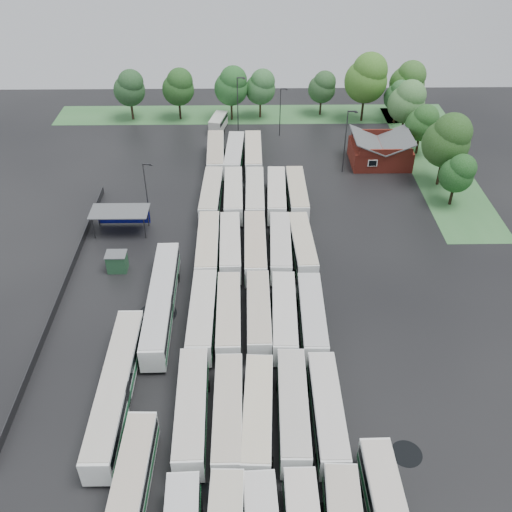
{
  "coord_description": "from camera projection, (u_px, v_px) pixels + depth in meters",
  "views": [
    {
      "loc": [
        1.14,
        -47.26,
        46.09
      ],
      "look_at": [
        2.0,
        12.0,
        2.5
      ],
      "focal_mm": 40.0,
      "sensor_mm": 36.0,
      "label": 1
    }
  ],
  "objects": [
    {
      "name": "tree_east_4",
      "position": [
        398.0,
        95.0,
        110.87
      ],
      "size": [
        5.26,
        5.26,
        8.71
      ],
      "color": "#332411",
      "rests_on": "ground"
    },
    {
      "name": "tree_north_0",
      "position": [
        130.0,
        88.0,
        111.6
      ],
      "size": [
        6.18,
        6.18,
        10.23
      ],
      "color": "#36261B",
      "rests_on": "ground"
    },
    {
      "name": "puddle_3",
      "position": [
        261.0,
        340.0,
        64.84
      ],
      "size": [
        3.5,
        3.5,
        0.01
      ],
      "primitive_type": "cylinder",
      "color": "black",
      "rests_on": "ground"
    },
    {
      "name": "bus_r5c2",
      "position": [
        253.0,
        155.0,
        98.13
      ],
      "size": [
        2.82,
        13.23,
        3.68
      ],
      "rotation": [
        0.0,
        0.0,
        -0.0
      ],
      "color": "white",
      "rests_on": "ground"
    },
    {
      "name": "bus_r3c4",
      "position": [
        302.0,
        246.0,
        76.33
      ],
      "size": [
        3.19,
        12.76,
        3.53
      ],
      "rotation": [
        0.0,
        0.0,
        0.04
      ],
      "color": "white",
      "rests_on": "ground"
    },
    {
      "name": "puddle_2",
      "position": [
        157.0,
        314.0,
        68.32
      ],
      "size": [
        4.63,
        4.63,
        0.01
      ],
      "primitive_type": "cylinder",
      "color": "black",
      "rests_on": "ground"
    },
    {
      "name": "grass_strip_east",
      "position": [
        435.0,
        162.0,
        100.23
      ],
      "size": [
        10.0,
        50.0,
        0.01
      ],
      "primitive_type": "cube",
      "color": "#356A35",
      "rests_on": "ground"
    },
    {
      "name": "bus_r5c0",
      "position": [
        216.0,
        155.0,
        98.08
      ],
      "size": [
        3.27,
        13.43,
        3.72
      ],
      "rotation": [
        0.0,
        0.0,
        0.03
      ],
      "color": "white",
      "rests_on": "ground"
    },
    {
      "name": "tree_east_0",
      "position": [
        458.0,
        173.0,
        85.43
      ],
      "size": [
        5.22,
        5.19,
        8.59
      ],
      "color": "black",
      "rests_on": "ground"
    },
    {
      "name": "tree_north_3",
      "position": [
        261.0,
        87.0,
        112.6
      ],
      "size": [
        6.01,
        6.01,
        9.95
      ],
      "color": "#352115",
      "rests_on": "ground"
    },
    {
      "name": "bus_r3c2",
      "position": [
        255.0,
        247.0,
        75.92
      ],
      "size": [
        2.89,
        13.43,
        3.74
      ],
      "rotation": [
        0.0,
        0.0,
        0.0
      ],
      "color": "white",
      "rests_on": "ground"
    },
    {
      "name": "west_fence",
      "position": [
        63.0,
        289.0,
        71.19
      ],
      "size": [
        0.1,
        50.0,
        1.2
      ],
      "primitive_type": "cube",
      "color": "#2D2D30",
      "rests_on": "ground"
    },
    {
      "name": "bus_r1c3",
      "position": [
        293.0,
        409.0,
        54.47
      ],
      "size": [
        3.08,
        13.13,
        3.64
      ],
      "rotation": [
        0.0,
        0.0,
        -0.02
      ],
      "color": "white",
      "rests_on": "ground"
    },
    {
      "name": "lamp_post_ne",
      "position": [
        346.0,
        137.0,
        93.66
      ],
      "size": [
        1.68,
        0.33,
        10.92
      ],
      "color": "#2D2D30",
      "rests_on": "ground"
    },
    {
      "name": "bus_r2c1",
      "position": [
        229.0,
        316.0,
        65.11
      ],
      "size": [
        2.89,
        12.8,
        3.55
      ],
      "rotation": [
        0.0,
        0.0,
        0.01
      ],
      "color": "white",
      "rests_on": "ground"
    },
    {
      "name": "bus_r2c4",
      "position": [
        312.0,
        317.0,
        65.0
      ],
      "size": [
        2.97,
        12.79,
        3.55
      ],
      "rotation": [
        0.0,
        0.0,
        -0.02
      ],
      "color": "white",
      "rests_on": "ground"
    },
    {
      "name": "tree_north_1",
      "position": [
        179.0,
        87.0,
        111.68
      ],
      "size": [
        6.31,
        6.31,
        10.44
      ],
      "color": "black",
      "rests_on": "ground"
    },
    {
      "name": "lamp_post_back_e",
      "position": [
        281.0,
        109.0,
        106.02
      ],
      "size": [
        1.43,
        0.28,
        9.29
      ],
      "color": "#2D2D30",
      "rests_on": "ground"
    },
    {
      "name": "ground",
      "position": [
        240.0,
        336.0,
        65.36
      ],
      "size": [
        160.0,
        160.0,
        0.0
      ],
      "primitive_type": "plane",
      "color": "black",
      "rests_on": "ground"
    },
    {
      "name": "tree_east_3",
      "position": [
        408.0,
        101.0,
        104.07
      ],
      "size": [
        6.79,
        6.79,
        11.25
      ],
      "color": "black",
      "rests_on": "ground"
    },
    {
      "name": "bus_r5c1",
      "position": [
        234.0,
        155.0,
        98.04
      ],
      "size": [
        3.41,
        13.15,
        3.63
      ],
      "rotation": [
        0.0,
        0.0,
        -0.05
      ],
      "color": "white",
      "rests_on": "ground"
    },
    {
      "name": "tree_north_5",
      "position": [
        367.0,
        78.0,
        109.7
      ],
      "size": [
        8.27,
        8.27,
        13.7
      ],
      "color": "black",
      "rests_on": "ground"
    },
    {
      "name": "bus_r3c3",
      "position": [
        280.0,
        247.0,
        76.13
      ],
      "size": [
        3.12,
        12.99,
        3.59
      ],
      "rotation": [
        0.0,
        0.0,
        -0.03
      ],
      "color": "white",
      "rests_on": "ground"
    },
    {
      "name": "bus_r2c0",
      "position": [
        202.0,
        315.0,
        65.14
      ],
      "size": [
        2.88,
        13.24,
        3.68
      ],
      "rotation": [
        0.0,
        0.0,
        -0.0
      ],
      "color": "white",
      "rests_on": "ground"
    },
    {
      "name": "minibus",
      "position": [
        218.0,
        122.0,
        110.53
      ],
      "size": [
        3.54,
        6.6,
        2.74
      ],
      "rotation": [
        0.0,
        0.0,
        -0.21
      ],
      "color": "silver",
      "rests_on": "ground"
    },
    {
      "name": "tree_north_2",
      "position": [
        232.0,
        85.0,
        111.25
      ],
      "size": [
        6.61,
        6.61,
        10.95
      ],
      "color": "#342819",
      "rests_on": "ground"
    },
    {
      "name": "tree_east_1",
      "position": [
        448.0,
        140.0,
        89.1
      ],
      "size": [
        7.47,
        7.47,
        12.36
      ],
      "color": "black",
      "rests_on": "ground"
    },
    {
      "name": "puddle_1",
      "position": [
        344.0,
        488.0,
        50.03
      ],
      "size": [
        3.54,
        3.54,
        0.01
      ],
      "primitive_type": "cylinder",
      "color": "black",
      "rests_on": "ground"
    },
    {
      "name": "bus_r1c1",
      "position": [
        228.0,
        414.0,
        54.08
      ],
      "size": [
        2.79,
        12.86,
        3.58
      ],
      "rotation": [
        0.0,
        0.0,
        0.0
      ],
      "color": "white",
      "rests_on": "ground"
    },
    {
      "name": "grass_strip_north",
      "position": [
        252.0,
        114.0,
        117.58
      ],
      "size": [
        80.0,
        10.0,
        0.01
      ],
      "primitive_type": "cube",
      "color": "#356A35",
      "rests_on": "ground"
    },
    {
      "name": "bus_r4c3",
      "position": [
        276.0,
        195.0,
        87.18
      ],
      "size": [
        3.17,
        13.05,
        3.61
      ],
      "rotation": [
        0.0,
        0.0,
        -0.03
      ],
      "color": "white",
      "rests_on": "ground"
    },
    {
      "name": "wash_shed",
      "position": [
        120.0,
        213.0,
        81.13
      ],
      "size": [
        8.2,
        4.2,
        3.58
      ],
      "color": "#2D2D30",
      "rests_on": "ground"
    },
    {
      "name": "bus_r1c2",
      "position": [
        258.0,
        415.0,
        53.99
      ],
      "size": [
        3.34,
        12.93,
        3.57
      ],
      "rotation": [
        0.0,
        0.0,
        -0.05
      ],
      "color": "white",
      "rests_on": "ground"
    },
    {
      "name": "bus_r2c3",
      "position": [
        284.0,
        316.0,
        65.13
      ],
      "size": [
        3.12,
        12.91,
        3.57
      ],
      "rotation": [
        0.0,
        0.0,
        -0.03
      ],
      "color": "white",
      "rests_on": "ground"
    },
    {
      "name": "bus_r4c2",
      "position": [
        255.0,
        195.0,
        87.0
      ],
      "size": [
        2.9,
        13.11,
        3.64
      ],
      "rotation": [
        0.0,
        0.0,
        -0.01
      ],
      "color": "white",
      "rests_on": "ground"
    },
    {
      "name": "lamp_post_nw",
      "position": [
        147.0,
        188.0,
        81.81
      ],
      "size": [
        1.45,
        0.28,
        9.4
      ],
      "color": "#2D2D30",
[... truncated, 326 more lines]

